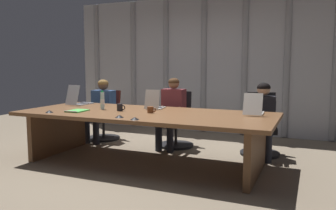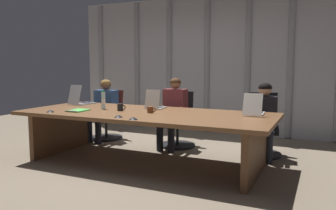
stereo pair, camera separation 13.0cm
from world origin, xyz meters
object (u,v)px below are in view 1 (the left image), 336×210
object	(u,v)px
conference_mic_middle	(119,116)
coffee_mug_far	(120,107)
person_left_mid	(172,109)
laptop_left_mid	(155,105)
person_left_end	(101,106)
office_chair_left_mid	(177,126)
office_chair_center	(260,132)
water_bottle_primary	(102,101)
laptop_left_end	(79,101)
conference_mic_left_side	(49,111)
coffee_mug_near	(151,110)
office_chair_left_end	(105,121)
person_center	(263,115)
spiral_notepad	(77,111)
laptop_center	(254,110)
conference_mic_right_side	(135,118)

from	to	relation	value
conference_mic_middle	coffee_mug_far	bearing A→B (deg)	120.29
person_left_mid	coffee_mug_far	bearing A→B (deg)	-20.15
laptop_left_mid	person_left_mid	distance (m)	0.63
person_left_end	coffee_mug_far	xyz separation A→B (m)	(1.01, -1.00, 0.14)
office_chair_left_mid	office_chair_center	bearing A→B (deg)	81.11
person_left_end	water_bottle_primary	bearing A→B (deg)	37.21
laptop_left_end	water_bottle_primary	xyz separation A→B (m)	(0.69, -0.34, 0.06)
person_left_end	conference_mic_middle	distance (m)	2.04
laptop_left_mid	office_chair_left_mid	world-z (taller)	laptop_left_mid
laptop_left_end	laptop_left_mid	size ratio (longest dim) A/B	1.12
person_left_mid	conference_mic_left_side	world-z (taller)	person_left_mid
office_chair_left_mid	coffee_mug_near	size ratio (longest dim) A/B	7.08
laptop_left_mid	coffee_mug_far	bearing A→B (deg)	129.48
laptop_left_end	office_chair_left_end	xyz separation A→B (m)	(-0.01, 0.76, -0.45)
office_chair_left_mid	person_left_end	xyz separation A→B (m)	(-1.42, -0.16, 0.29)
person_center	laptop_left_mid	bearing A→B (deg)	-72.77
laptop_left_mid	coffee_mug_far	xyz separation A→B (m)	(-0.37, -0.38, -0.01)
conference_mic_left_side	coffee_mug_far	bearing A→B (deg)	33.83
office_chair_left_end	coffee_mug_near	world-z (taller)	office_chair_left_end
person_center	spiral_notepad	bearing A→B (deg)	-67.00
laptop_left_mid	person_left_end	world-z (taller)	person_left_end
laptop_center	spiral_notepad	world-z (taller)	laptop_center
person_left_end	office_chair_left_mid	bearing A→B (deg)	98.04
laptop_left_mid	person_left_end	distance (m)	1.52
laptop_center	office_chair_left_end	bearing A→B (deg)	71.97
person_left_mid	coffee_mug_near	xyz separation A→B (m)	(0.10, -1.00, 0.12)
coffee_mug_far	conference_mic_middle	xyz separation A→B (m)	(0.32, -0.55, -0.03)
laptop_center	office_chair_center	xyz separation A→B (m)	(-0.01, 0.76, -0.43)
laptop_left_end	office_chair_left_mid	world-z (taller)	laptop_left_end
laptop_left_end	conference_mic_right_side	xyz separation A→B (m)	(1.59, -1.01, -0.05)
office_chair_left_end	office_chair_left_mid	size ratio (longest dim) A/B	0.98
office_chair_center	conference_mic_right_side	world-z (taller)	office_chair_center
laptop_left_end	person_left_mid	distance (m)	1.53
person_left_end	water_bottle_primary	xyz separation A→B (m)	(0.68, -0.95, 0.22)
conference_mic_middle	office_chair_left_mid	bearing A→B (deg)	86.93
person_left_end	person_left_mid	bearing A→B (deg)	91.72
spiral_notepad	laptop_left_end	bearing A→B (deg)	123.41
laptop_left_mid	laptop_left_end	bearing A→B (deg)	83.19
office_chair_left_mid	person_left_mid	distance (m)	0.35
laptop_left_end	spiral_notepad	xyz separation A→B (m)	(0.48, -0.67, -0.05)
coffee_mug_far	conference_mic_middle	size ratio (longest dim) A/B	1.19
water_bottle_primary	conference_mic_middle	distance (m)	0.88
person_left_end	conference_mic_right_side	bearing A→B (deg)	46.06
person_center	conference_mic_middle	distance (m)	2.18
water_bottle_primary	office_chair_left_end	bearing A→B (deg)	122.35
laptop_left_mid	coffee_mug_near	xyz separation A→B (m)	(0.12, -0.39, -0.01)
office_chair_left_end	person_left_mid	distance (m)	1.46
coffee_mug_near	coffee_mug_far	size ratio (longest dim) A/B	0.99
laptop_center	water_bottle_primary	bearing A→B (deg)	96.16
person_center	spiral_notepad	xyz separation A→B (m)	(-2.38, -1.28, 0.10)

